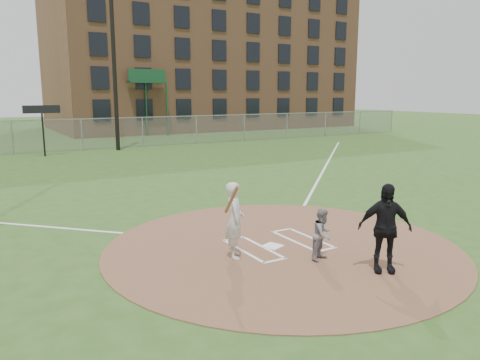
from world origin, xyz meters
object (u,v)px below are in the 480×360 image
batter_at_plate (235,220)px  catcher (323,234)px  home_plate (272,246)px  umpire (385,228)px

batter_at_plate → catcher: bearing=-34.0°
home_plate → catcher: (0.47, -1.24, 0.56)m
umpire → batter_at_plate: bearing=167.2°
home_plate → catcher: size_ratio=0.36×
umpire → home_plate: bearing=147.0°
home_plate → umpire: bearing=-65.6°
umpire → batter_at_plate: 3.15m
home_plate → batter_at_plate: 1.41m
umpire → batter_at_plate: umpire is taller
home_plate → batter_at_plate: bearing=-171.7°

